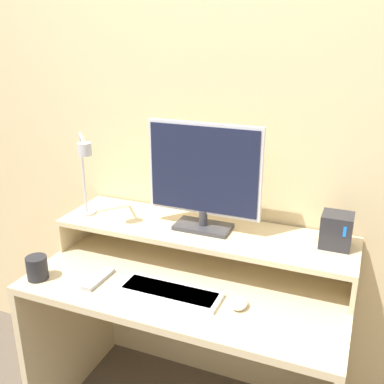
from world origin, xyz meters
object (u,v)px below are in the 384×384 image
at_px(mouse, 239,303).
at_px(desk_lamp, 85,171).
at_px(remote_control, 99,279).
at_px(monitor, 204,176).
at_px(keyboard, 170,292).
at_px(router_dock, 336,230).
at_px(mug, 37,268).

bearing_deg(mouse, desk_lamp, 168.07).
height_order(mouse, remote_control, mouse).
distance_m(monitor, keyboard, 0.48).
bearing_deg(router_dock, monitor, -175.39).
distance_m(desk_lamp, mug, 0.44).
bearing_deg(router_dock, mouse, -131.95).
height_order(keyboard, mug, mug).
bearing_deg(desk_lamp, remote_control, -49.77).
bearing_deg(mug, remote_control, 18.56).
relative_size(monitor, mouse, 5.98).
height_order(keyboard, mouse, mouse).
distance_m(monitor, mug, 0.77).
bearing_deg(mouse, remote_control, -176.42).
bearing_deg(desk_lamp, mug, -105.02).
bearing_deg(mouse, monitor, 131.33).
bearing_deg(mug, monitor, 34.60).
bearing_deg(mug, mouse, 8.07).
relative_size(monitor, keyboard, 1.22).
xyz_separation_m(router_dock, mouse, (-0.29, -0.32, -0.20)).
xyz_separation_m(desk_lamp, mug, (-0.07, -0.27, -0.34)).
bearing_deg(mouse, keyboard, -176.19).
xyz_separation_m(keyboard, mouse, (0.27, 0.02, 0.01)).
relative_size(router_dock, remote_control, 0.78).
height_order(router_dock, mug, router_dock).
xyz_separation_m(remote_control, mug, (-0.23, -0.08, 0.04)).
bearing_deg(mug, router_dock, 21.58).
bearing_deg(monitor, keyboard, -94.88).
xyz_separation_m(router_dock, mug, (-1.09, -0.43, -0.17)).
relative_size(desk_lamp, router_dock, 2.82).
relative_size(monitor, desk_lamp, 1.27).
xyz_separation_m(mouse, mug, (-0.81, -0.11, 0.03)).
bearing_deg(remote_control, mug, -161.44).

